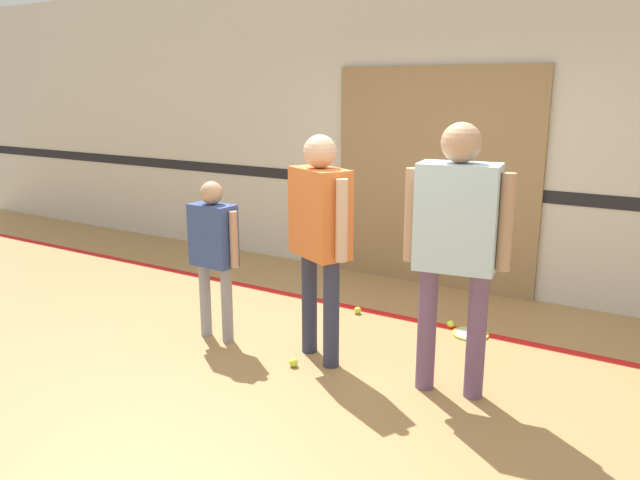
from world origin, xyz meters
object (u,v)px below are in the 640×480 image
object	(u,v)px
person_student_right	(457,232)
racket_spare_on_floor	(471,333)
tennis_ball_near_instructor	(294,362)
tennis_ball_by_spare_racket	(451,324)
person_student_left	(214,243)
tennis_ball_stray_left	(358,310)
person_instructor	(320,225)
tennis_ball_stray_right	(473,360)

from	to	relation	value
person_student_right	racket_spare_on_floor	world-z (taller)	person_student_right
tennis_ball_near_instructor	tennis_ball_by_spare_racket	bearing A→B (deg)	61.83
person_student_left	tennis_ball_stray_left	size ratio (longest dim) A/B	19.79
person_instructor	tennis_ball_near_instructor	size ratio (longest dim) A/B	25.67
person_student_right	tennis_ball_by_spare_racket	size ratio (longest dim) A/B	27.42
tennis_ball_by_spare_racket	tennis_ball_stray_left	world-z (taller)	same
person_instructor	person_student_right	bearing A→B (deg)	26.36
racket_spare_on_floor	tennis_ball_by_spare_racket	xyz separation A→B (m)	(-0.20, 0.05, 0.02)
tennis_ball_near_instructor	tennis_ball_by_spare_racket	distance (m)	1.53
racket_spare_on_floor	tennis_ball_by_spare_racket	bearing A→B (deg)	67.82
person_student_left	person_student_right	distance (m)	1.98
tennis_ball_by_spare_racket	person_student_right	bearing A→B (deg)	-70.69
racket_spare_on_floor	tennis_ball_near_instructor	bearing A→B (deg)	136.83
person_instructor	tennis_ball_near_instructor	bearing A→B (deg)	-84.77
person_instructor	person_student_left	world-z (taller)	person_instructor
racket_spare_on_floor	tennis_ball_stray_right	bearing A→B (deg)	-168.29
person_student_right	tennis_ball_stray_right	distance (m)	1.20
tennis_ball_stray_left	tennis_ball_by_spare_racket	bearing A→B (deg)	8.11
person_instructor	racket_spare_on_floor	bearing A→B (deg)	78.45
person_student_right	tennis_ball_by_spare_racket	bearing A→B (deg)	-79.36
tennis_ball_near_instructor	tennis_ball_stray_right	bearing A→B (deg)	33.49
person_instructor	racket_spare_on_floor	xyz separation A→B (m)	(0.83, 1.07, -1.04)
tennis_ball_stray_right	person_student_left	bearing A→B (deg)	-162.42
person_student_left	racket_spare_on_floor	distance (m)	2.26
person_student_right	tennis_ball_near_instructor	bearing A→B (deg)	3.04
tennis_ball_stray_right	tennis_ball_near_instructor	bearing A→B (deg)	-146.51
tennis_ball_stray_right	racket_spare_on_floor	bearing A→B (deg)	109.58
person_student_left	tennis_ball_stray_right	size ratio (longest dim) A/B	19.79
person_student_left	tennis_ball_near_instructor	distance (m)	1.15
tennis_ball_by_spare_racket	tennis_ball_stray_left	xyz separation A→B (m)	(-0.84, -0.12, 0.00)
person_student_left	tennis_ball_stray_right	world-z (taller)	person_student_left
person_student_left	tennis_ball_by_spare_racket	xyz separation A→B (m)	(1.56, 1.23, -0.77)
tennis_ball_by_spare_racket	racket_spare_on_floor	bearing A→B (deg)	-14.31
person_instructor	racket_spare_on_floor	world-z (taller)	person_instructor
tennis_ball_near_instructor	tennis_ball_stray_left	distance (m)	1.23
person_instructor	racket_spare_on_floor	distance (m)	1.71
person_instructor	tennis_ball_by_spare_racket	bearing A→B (deg)	86.79
person_student_left	tennis_ball_stray_left	bearing A→B (deg)	59.01
person_instructor	person_student_right	size ratio (longest dim) A/B	0.94
person_student_left	person_student_right	xyz separation A→B (m)	(1.95, 0.11, 0.31)
person_student_left	tennis_ball_near_instructor	size ratio (longest dim) A/B	19.79
person_instructor	tennis_ball_by_spare_racket	xyz separation A→B (m)	(0.63, 1.12, -1.01)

